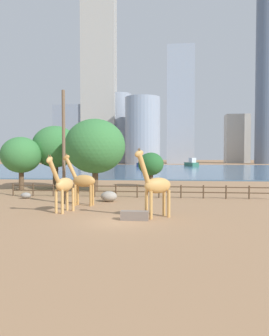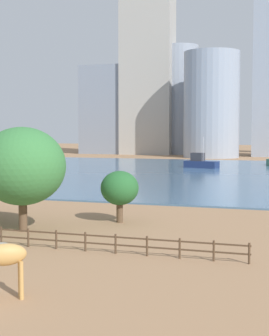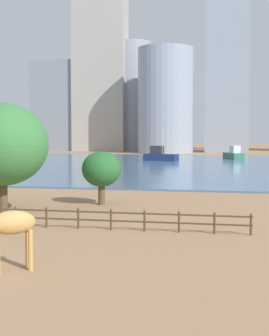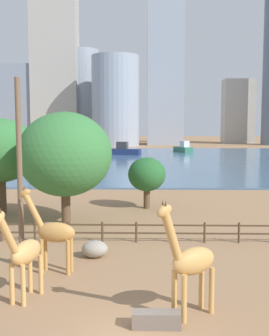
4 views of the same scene
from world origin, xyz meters
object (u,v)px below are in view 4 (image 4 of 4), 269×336
object	(u,v)px
giraffe_young	(190,261)
boulder_near_fence	(95,249)
boat_sailboat	(125,150)
giraffe_tall	(53,232)
tree_left_large	(1,151)
tree_right_tall	(147,175)
tree_center_broad	(65,154)
utility_pole	(20,174)
giraffe_companion	(24,253)
feeding_trough	(156,320)
boat_ferry	(183,148)

from	to	relation	value
giraffe_young	boulder_near_fence	distance (m)	8.72
boat_sailboat	giraffe_tall	bearing A→B (deg)	-74.66
tree_left_large	tree_right_tall	size ratio (longest dim) A/B	1.75
giraffe_tall	boulder_near_fence	size ratio (longest dim) A/B	2.99
tree_center_broad	boulder_near_fence	bearing A→B (deg)	-68.73
utility_pole	tree_right_tall	bearing A→B (deg)	67.20
giraffe_young	giraffe_companion	bearing A→B (deg)	-46.62
feeding_trough	tree_left_large	distance (m)	24.13
tree_right_tall	boat_ferry	xyz separation A→B (m)	(10.30, 76.99, -1.78)
utility_pole	boat_sailboat	xyz separation A→B (m)	(1.58, 81.97, -3.62)
giraffe_companion	tree_left_large	bearing A→B (deg)	-140.98
boat_ferry	feeding_trough	bearing A→B (deg)	151.58
giraffe_companion	utility_pole	distance (m)	5.33
giraffe_companion	boat_ferry	size ratio (longest dim) A/B	0.58
utility_pole	tree_right_tall	xyz separation A→B (m)	(6.63, 15.78, -1.89)
tree_right_tall	boat_sailboat	bearing A→B (deg)	94.36
tree_left_large	tree_right_tall	xyz separation A→B (m)	(12.24, 2.31, -2.26)
giraffe_young	giraffe_tall	bearing A→B (deg)	-72.71
tree_right_tall	feeding_trough	bearing A→B (deg)	-89.37
giraffe_companion	tree_center_broad	world-z (taller)	tree_center_broad
tree_left_large	boat_ferry	world-z (taller)	tree_left_large
feeding_trough	tree_right_tall	distance (m)	22.51
giraffe_tall	giraffe_young	bearing A→B (deg)	149.96
giraffe_companion	tree_left_large	xyz separation A→B (m)	(-6.98, 17.77, 3.23)
tree_left_large	boat_ferry	size ratio (longest dim) A/B	1.08
giraffe_tall	giraffe_companion	distance (m)	3.50
giraffe_companion	giraffe_young	size ratio (longest dim) A/B	0.91
boat_sailboat	tree_center_broad	bearing A→B (deg)	-75.68
boat_sailboat	utility_pole	bearing A→B (deg)	-75.94
giraffe_young	boat_sailboat	bearing A→B (deg)	-121.60
giraffe_tall	tree_right_tall	distance (m)	17.31
giraffe_tall	giraffe_companion	size ratio (longest dim) A/B	1.03
giraffe_tall	utility_pole	size ratio (longest dim) A/B	0.45
feeding_trough	tree_center_broad	xyz separation A→B (m)	(-6.36, 16.23, 4.95)
feeding_trough	tree_right_tall	bearing A→B (deg)	90.63
boat_ferry	tree_left_large	bearing A→B (deg)	141.49
tree_right_tall	boat_sailboat	size ratio (longest dim) A/B	0.59
boulder_near_fence	tree_right_tall	xyz separation A→B (m)	(2.99, 14.13, 2.55)
boat_ferry	boat_sailboat	xyz separation A→B (m)	(-15.35, -10.80, 0.05)
boulder_near_fence	giraffe_tall	bearing A→B (deg)	-126.11
utility_pole	boulder_near_fence	xyz separation A→B (m)	(3.64, 1.65, -4.43)
giraffe_companion	giraffe_young	bearing A→B (deg)	96.90
giraffe_companion	tree_center_broad	xyz separation A→B (m)	(-0.85, 13.97, 3.20)
boulder_near_fence	tree_left_large	xyz separation A→B (m)	(-9.25, 11.82, 4.81)
feeding_trough	tree_right_tall	world-z (taller)	tree_right_tall
giraffe_tall	tree_left_large	distance (m)	16.44
tree_center_broad	tree_right_tall	size ratio (longest dim) A/B	1.84
giraffe_tall	feeding_trough	world-z (taller)	giraffe_tall
giraffe_young	utility_pole	size ratio (longest dim) A/B	0.48
giraffe_companion	tree_right_tall	world-z (taller)	tree_right_tall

